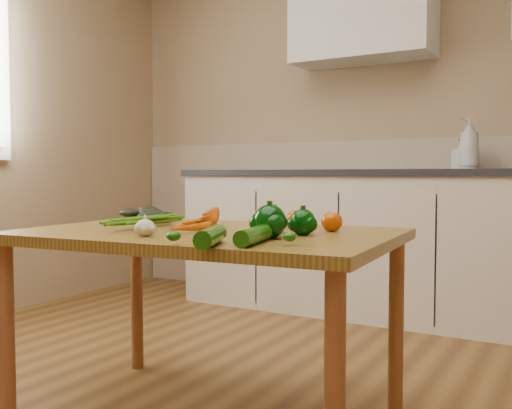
{
  "coord_description": "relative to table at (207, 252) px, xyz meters",
  "views": [
    {
      "loc": [
        1.18,
        -1.23,
        0.87
      ],
      "look_at": [
        0.1,
        0.63,
        0.76
      ],
      "focal_mm": 40.0,
      "sensor_mm": 36.0,
      "label": 1
    }
  ],
  "objects": [
    {
      "name": "room",
      "position": [
        -0.05,
        -0.2,
        0.65
      ],
      "size": [
        4.04,
        5.04,
        2.64
      ],
      "color": "brown",
      "rests_on": "ground"
    },
    {
      "name": "counter_run",
      "position": [
        0.16,
        1.81,
        -0.14
      ],
      "size": [
        2.84,
        0.64,
        1.14
      ],
      "color": "beige",
      "rests_on": "ground"
    },
    {
      "name": "table",
      "position": [
        0.0,
        0.0,
        0.0
      ],
      "size": [
        1.32,
        0.9,
        0.68
      ],
      "rotation": [
        0.0,
        0.0,
        0.07
      ],
      "color": "olive",
      "rests_on": "ground"
    },
    {
      "name": "soap_bottle_a",
      "position": [
        0.53,
        1.88,
        0.45
      ],
      "size": [
        0.16,
        0.16,
        0.3
      ],
      "primitive_type": "imported",
      "rotation": [
        0.0,
        0.0,
        5.28
      ],
      "color": "silver",
      "rests_on": "counter_run"
    },
    {
      "name": "soap_bottle_b",
      "position": [
        0.47,
        1.99,
        0.39
      ],
      "size": [
        0.11,
        0.11,
        0.18
      ],
      "primitive_type": "imported",
      "rotation": [
        0.0,
        0.0,
        5.93
      ],
      "color": "silver",
      "rests_on": "counter_run"
    },
    {
      "name": "carrot_bunch",
      "position": [
        -0.08,
        -0.03,
        0.11
      ],
      "size": [
        0.25,
        0.2,
        0.06
      ],
      "primitive_type": null,
      "rotation": [
        0.0,
        0.0,
        0.07
      ],
      "color": "#D05504",
      "rests_on": "table"
    },
    {
      "name": "leafy_greens",
      "position": [
        -0.4,
        0.15,
        0.12
      ],
      "size": [
        0.18,
        0.16,
        0.09
      ],
      "primitive_type": null,
      "color": "black",
      "rests_on": "table"
    },
    {
      "name": "garlic_bulb",
      "position": [
        -0.06,
        -0.25,
        0.1
      ],
      "size": [
        0.06,
        0.06,
        0.05
      ],
      "primitive_type": "ellipsoid",
      "color": "beige",
      "rests_on": "table"
    },
    {
      "name": "pepper_a",
      "position": [
        0.24,
        0.04,
        0.12
      ],
      "size": [
        0.08,
        0.08,
        0.08
      ],
      "primitive_type": "sphere",
      "color": "#023205",
      "rests_on": "table"
    },
    {
      "name": "pepper_b",
      "position": [
        0.35,
        0.03,
        0.12
      ],
      "size": [
        0.08,
        0.08,
        0.08
      ],
      "primitive_type": "sphere",
      "color": "#023205",
      "rests_on": "table"
    },
    {
      "name": "pepper_c",
      "position": [
        0.3,
        -0.1,
        0.13
      ],
      "size": [
        0.1,
        0.1,
        0.1
      ],
      "primitive_type": "sphere",
      "color": "#023205",
      "rests_on": "table"
    },
    {
      "name": "tomato_a",
      "position": [
        0.15,
        0.16,
        0.1
      ],
      "size": [
        0.06,
        0.06,
        0.06
      ],
      "primitive_type": "ellipsoid",
      "color": "#841102",
      "rests_on": "table"
    },
    {
      "name": "tomato_b",
      "position": [
        0.24,
        0.21,
        0.11
      ],
      "size": [
        0.07,
        0.07,
        0.07
      ],
      "primitive_type": "ellipsoid",
      "color": "#BA4204",
      "rests_on": "table"
    },
    {
      "name": "tomato_c",
      "position": [
        0.39,
        0.18,
        0.11
      ],
      "size": [
        0.07,
        0.07,
        0.07
      ],
      "primitive_type": "ellipsoid",
      "color": "#BA4204",
      "rests_on": "table"
    },
    {
      "name": "zucchini_a",
      "position": [
        0.33,
        -0.25,
        0.1
      ],
      "size": [
        0.09,
        0.21,
        0.05
      ],
      "primitive_type": "cylinder",
      "rotation": [
        1.57,
        0.0,
        0.2
      ],
      "color": "#134C08",
      "rests_on": "table"
    },
    {
      "name": "zucchini_b",
      "position": [
        0.25,
        -0.34,
        0.1
      ],
      "size": [
        0.13,
        0.21,
        0.05
      ],
      "primitive_type": "cylinder",
      "rotation": [
        1.57,
        0.0,
        0.4
      ],
      "color": "#134C08",
      "rests_on": "table"
    }
  ]
}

